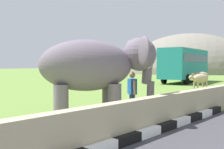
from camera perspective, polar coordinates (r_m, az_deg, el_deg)
barrier_parapet at (r=6.72m, az=1.90°, el=-10.16°), size 28.00×0.36×1.00m
elephant at (r=8.81m, az=-3.21°, el=1.72°), size 3.95×3.56×2.87m
person_handler at (r=9.93m, az=4.40°, el=-3.64°), size 0.42×0.61×1.66m
bus_teal at (r=28.85m, az=15.48°, el=2.44°), size 8.73×3.62×3.50m
cow_near at (r=25.84m, az=18.74°, el=-0.25°), size 1.85×1.28×1.23m
cow_mid at (r=20.26m, az=18.53°, el=-0.90°), size 1.92×1.06×1.23m
hill_east at (r=64.43m, az=16.77°, el=0.43°), size 34.33×27.46×18.01m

